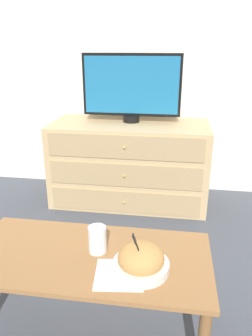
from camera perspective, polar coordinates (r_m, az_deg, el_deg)
name	(u,v)px	position (r m, az deg, el deg)	size (l,w,h in m)	color
ground_plane	(145,185)	(3.04, 3.39, -3.03)	(12.00, 12.00, 0.00)	#474C56
wall_back	(149,34)	(2.80, 4.05, 22.27)	(12.00, 0.05, 2.60)	white
dresser	(130,163)	(2.65, 0.62, 0.88)	(1.22, 0.57, 0.65)	tan
tv	(132,87)	(2.56, 0.98, 13.97)	(0.75, 0.13, 0.51)	black
coffee_table	(89,266)	(1.46, -6.46, -16.58)	(1.02, 0.48, 0.40)	#9E6B3D
takeout_bowl	(141,260)	(1.31, 2.63, -15.79)	(0.22, 0.22, 0.18)	silver
drink_cup	(97,241)	(1.41, -5.00, -12.53)	(0.08, 0.08, 0.12)	#9E6638
napkin	(119,275)	(1.31, -1.21, -18.05)	(0.20, 0.20, 0.00)	white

